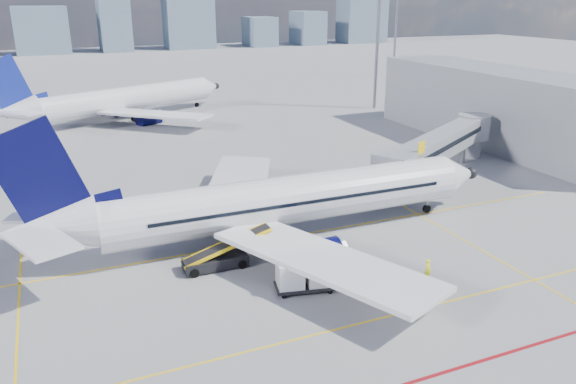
{
  "coord_description": "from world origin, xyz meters",
  "views": [
    {
      "loc": [
        -16.46,
        -32.05,
        19.27
      ],
      "look_at": [
        0.78,
        8.11,
        4.0
      ],
      "focal_mm": 35.0,
      "sensor_mm": 36.0,
      "label": 1
    }
  ],
  "objects_px": {
    "main_aircraft": "(271,203)",
    "second_aircraft": "(120,101)",
    "baggage_tug": "(396,282)",
    "cargo_dolly": "(305,274)",
    "belt_loader": "(218,259)",
    "ramp_worker": "(428,270)"
  },
  "relations": [
    {
      "from": "main_aircraft",
      "to": "cargo_dolly",
      "type": "height_order",
      "value": "main_aircraft"
    },
    {
      "from": "belt_loader",
      "to": "cargo_dolly",
      "type": "bearing_deg",
      "value": -51.26
    },
    {
      "from": "cargo_dolly",
      "to": "belt_loader",
      "type": "distance_m",
      "value": 7.29
    },
    {
      "from": "main_aircraft",
      "to": "second_aircraft",
      "type": "bearing_deg",
      "value": 95.51
    },
    {
      "from": "baggage_tug",
      "to": "ramp_worker",
      "type": "xyz_separation_m",
      "value": [
        2.85,
        0.31,
        0.17
      ]
    },
    {
      "from": "baggage_tug",
      "to": "belt_loader",
      "type": "distance_m",
      "value": 13.19
    },
    {
      "from": "baggage_tug",
      "to": "main_aircraft",
      "type": "bearing_deg",
      "value": 118.9
    },
    {
      "from": "baggage_tug",
      "to": "cargo_dolly",
      "type": "relative_size",
      "value": 0.51
    },
    {
      "from": "main_aircraft",
      "to": "cargo_dolly",
      "type": "distance_m",
      "value": 9.29
    },
    {
      "from": "belt_loader",
      "to": "main_aircraft",
      "type": "bearing_deg",
      "value": 30.47
    },
    {
      "from": "second_aircraft",
      "to": "cargo_dolly",
      "type": "height_order",
      "value": "second_aircraft"
    },
    {
      "from": "main_aircraft",
      "to": "ramp_worker",
      "type": "xyz_separation_m",
      "value": [
        7.51,
        -11.22,
        -2.36
      ]
    },
    {
      "from": "second_aircraft",
      "to": "baggage_tug",
      "type": "bearing_deg",
      "value": -106.09
    },
    {
      "from": "main_aircraft",
      "to": "second_aircraft",
      "type": "height_order",
      "value": "second_aircraft"
    },
    {
      "from": "baggage_tug",
      "to": "cargo_dolly",
      "type": "height_order",
      "value": "cargo_dolly"
    },
    {
      "from": "cargo_dolly",
      "to": "ramp_worker",
      "type": "bearing_deg",
      "value": -2.35
    },
    {
      "from": "cargo_dolly",
      "to": "belt_loader",
      "type": "xyz_separation_m",
      "value": [
        -4.55,
        5.68,
        -0.5
      ]
    },
    {
      "from": "second_aircraft",
      "to": "cargo_dolly",
      "type": "bearing_deg",
      "value": -110.92
    },
    {
      "from": "baggage_tug",
      "to": "belt_loader",
      "type": "relative_size",
      "value": 0.32
    },
    {
      "from": "ramp_worker",
      "to": "belt_loader",
      "type": "bearing_deg",
      "value": 64.14
    },
    {
      "from": "cargo_dolly",
      "to": "belt_loader",
      "type": "height_order",
      "value": "belt_loader"
    },
    {
      "from": "main_aircraft",
      "to": "cargo_dolly",
      "type": "bearing_deg",
      "value": -96.83
    }
  ]
}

